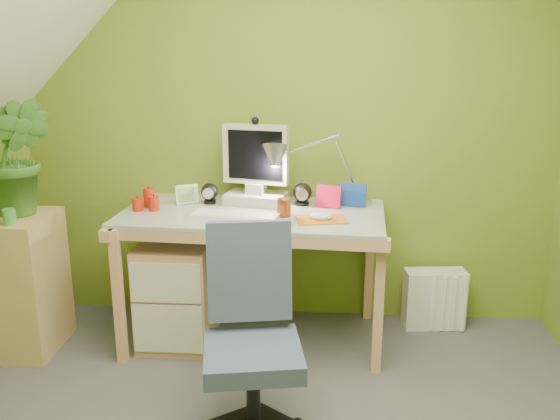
# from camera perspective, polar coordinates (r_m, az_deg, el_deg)

# --- Properties ---
(wall_back) EXTENTS (3.20, 0.01, 2.40)m
(wall_back) POSITION_cam_1_polar(r_m,az_deg,el_deg) (3.55, 0.71, 8.05)
(wall_back) COLOR olive
(wall_back) RESTS_ON floor
(desk) EXTENTS (1.49, 0.82, 0.77)m
(desk) POSITION_cam_1_polar(r_m,az_deg,el_deg) (3.42, -2.57, -6.40)
(desk) COLOR tan
(desk) RESTS_ON floor
(monitor) EXTENTS (0.42, 0.30, 0.53)m
(monitor) POSITION_cam_1_polar(r_m,az_deg,el_deg) (3.41, -2.35, 4.94)
(monitor) COLOR beige
(monitor) RESTS_ON desk
(speaker_left) EXTENTS (0.11, 0.11, 0.12)m
(speaker_left) POSITION_cam_1_polar(r_m,az_deg,el_deg) (3.47, -6.79, 1.62)
(speaker_left) COLOR black
(speaker_left) RESTS_ON desk
(speaker_right) EXTENTS (0.13, 0.13, 0.13)m
(speaker_right) POSITION_cam_1_polar(r_m,az_deg,el_deg) (3.41, 2.16, 1.56)
(speaker_right) COLOR black
(speaker_right) RESTS_ON desk
(keyboard) EXTENTS (0.48, 0.23, 0.02)m
(keyboard) POSITION_cam_1_polar(r_m,az_deg,el_deg) (3.17, -4.39, -0.59)
(keyboard) COLOR white
(keyboard) RESTS_ON desk
(mousepad) EXTENTS (0.29, 0.23, 0.01)m
(mousepad) POSITION_cam_1_polar(r_m,az_deg,el_deg) (3.13, 3.96, -0.91)
(mousepad) COLOR #B4671C
(mousepad) RESTS_ON desk
(mouse) EXTENTS (0.13, 0.09, 0.04)m
(mouse) POSITION_cam_1_polar(r_m,az_deg,el_deg) (3.13, 3.97, -0.60)
(mouse) COLOR white
(mouse) RESTS_ON mousepad
(amber_tumbler) EXTENTS (0.09, 0.09, 0.10)m
(amber_tumbler) POSITION_cam_1_polar(r_m,az_deg,el_deg) (3.19, 0.39, 0.25)
(amber_tumbler) COLOR #8C3A14
(amber_tumbler) RESTS_ON desk
(candle_cluster) EXTENTS (0.15, 0.13, 0.11)m
(candle_cluster) POSITION_cam_1_polar(r_m,az_deg,el_deg) (3.41, -12.71, 0.99)
(candle_cluster) COLOR #B6220F
(candle_cluster) RESTS_ON desk
(photo_frame_red) EXTENTS (0.15, 0.07, 0.13)m
(photo_frame_red) POSITION_cam_1_polar(r_m,az_deg,el_deg) (3.37, 4.69, 1.31)
(photo_frame_red) COLOR #CB1541
(photo_frame_red) RESTS_ON desk
(photo_frame_blue) EXTENTS (0.15, 0.06, 0.13)m
(photo_frame_blue) POSITION_cam_1_polar(r_m,az_deg,el_deg) (3.41, 7.04, 1.45)
(photo_frame_blue) COLOR navy
(photo_frame_blue) RESTS_ON desk
(photo_frame_green) EXTENTS (0.13, 0.07, 0.11)m
(photo_frame_green) POSITION_cam_1_polar(r_m,az_deg,el_deg) (3.48, -8.95, 1.51)
(photo_frame_green) COLOR #BDDE99
(photo_frame_green) RESTS_ON desk
(desk_lamp) EXTENTS (0.59, 0.34, 0.60)m
(desk_lamp) POSITION_cam_1_polar(r_m,az_deg,el_deg) (3.38, 5.28, 5.43)
(desk_lamp) COLOR silver
(desk_lamp) RESTS_ON desk
(side_ledge) EXTENTS (0.29, 0.44, 0.78)m
(side_ledge) POSITION_cam_1_polar(r_m,az_deg,el_deg) (3.59, -22.99, -6.54)
(side_ledge) COLOR tan
(side_ledge) RESTS_ON floor
(potted_plant) EXTENTS (0.39, 0.34, 0.63)m
(potted_plant) POSITION_cam_1_polar(r_m,az_deg,el_deg) (3.45, -23.85, 4.69)
(potted_plant) COLOR #376B23
(potted_plant) RESTS_ON side_ledge
(green_cup) EXTENTS (0.07, 0.07, 0.08)m
(green_cup) POSITION_cam_1_polar(r_m,az_deg,el_deg) (3.33, -24.60, -0.61)
(green_cup) COLOR #49963E
(green_cup) RESTS_ON side_ledge
(task_chair) EXTENTS (0.53, 0.53, 0.83)m
(task_chair) POSITION_cam_1_polar(r_m,az_deg,el_deg) (2.55, -2.63, -13.74)
(task_chair) COLOR #39455E
(task_chair) RESTS_ON floor
(radiator) EXTENTS (0.38, 0.18, 0.36)m
(radiator) POSITION_cam_1_polar(r_m,az_deg,el_deg) (3.75, 14.61, -8.27)
(radiator) COLOR silver
(radiator) RESTS_ON floor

